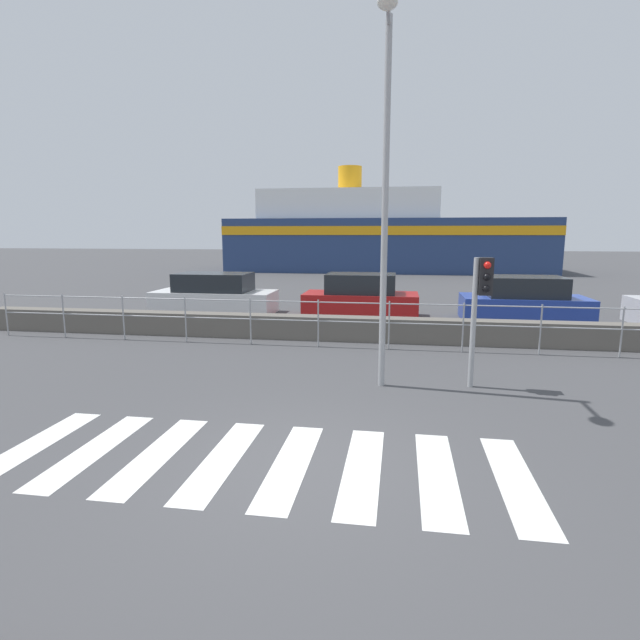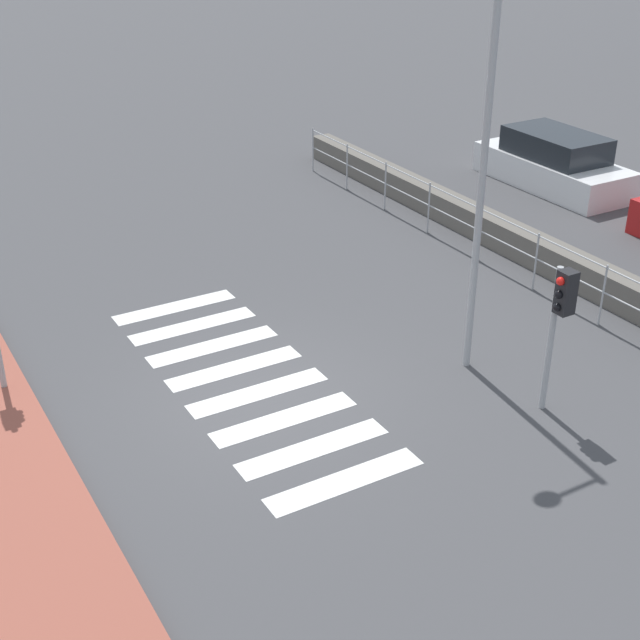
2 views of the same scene
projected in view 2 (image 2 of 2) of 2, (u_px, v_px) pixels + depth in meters
name	position (u px, v px, depth m)	size (l,w,h in m)	color
ground_plane	(263.00, 397.00, 14.37)	(160.00, 160.00, 0.00)	#424244
sidewalk_brick	(2.00, 472.00, 12.51)	(24.00, 1.80, 0.12)	#934C3D
crosswalk	(246.00, 380.00, 14.84)	(6.75, 2.40, 0.01)	silver
seawall	(599.00, 282.00, 17.55)	(21.84, 0.55, 0.64)	#605B54
harbor_fence	(569.00, 269.00, 16.94)	(19.69, 0.04, 1.21)	#9EA0A3
traffic_light_far	(560.00, 310.00, 13.19)	(0.34, 0.32, 2.43)	#9EA0A3
streetlamp	(475.00, 138.00, 13.36)	(0.32, 1.21, 6.51)	#9EA0A3
parked_car_white	(554.00, 163.00, 23.42)	(4.38, 1.79, 1.45)	silver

